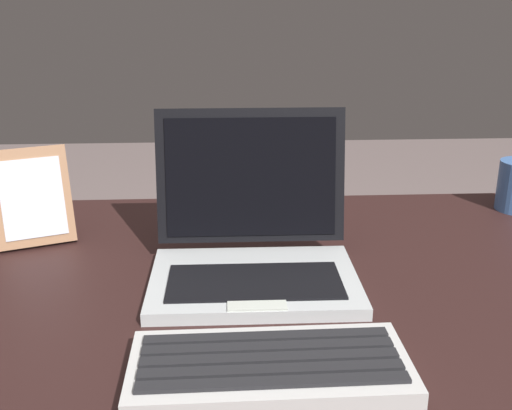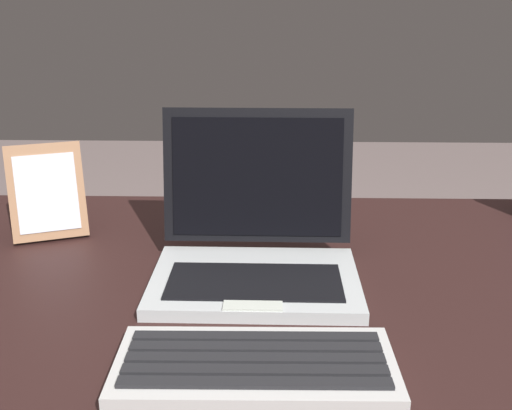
# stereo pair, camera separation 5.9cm
# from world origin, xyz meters

# --- Properties ---
(desk) EXTENTS (1.58, 0.80, 0.74)m
(desk) POSITION_xyz_m (0.00, 0.00, 0.65)
(desk) COLOR black
(desk) RESTS_ON ground
(laptop_front) EXTENTS (0.29, 0.24, 0.23)m
(laptop_front) POSITION_xyz_m (-0.06, 0.03, 0.79)
(laptop_front) COLOR #AEB3B4
(laptop_front) RESTS_ON desk
(external_keyboard) EXTENTS (0.30, 0.14, 0.03)m
(external_keyboard) POSITION_xyz_m (-0.06, -0.22, 0.76)
(external_keyboard) COLOR #B9B7B5
(external_keyboard) RESTS_ON desk
(photo_frame) EXTENTS (0.13, 0.10, 0.16)m
(photo_frame) POSITION_xyz_m (-0.42, 0.18, 0.82)
(photo_frame) COLOR #8D6243
(photo_frame) RESTS_ON desk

